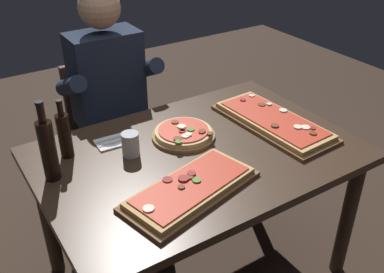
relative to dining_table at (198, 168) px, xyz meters
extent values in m
plane|color=#38281E|center=(0.00, 0.00, -0.64)|extent=(6.40, 6.40, 0.00)
cube|color=#3D2B1E|center=(0.00, 0.00, 0.08)|extent=(1.40, 0.96, 0.04)
cylinder|color=#3D2B1E|center=(0.62, -0.40, -0.29)|extent=(0.07, 0.07, 0.70)
cylinder|color=#3D2B1E|center=(-0.62, 0.40, -0.29)|extent=(0.07, 0.07, 0.70)
cylinder|color=#3D2B1E|center=(0.62, 0.40, -0.29)|extent=(0.07, 0.07, 0.70)
cube|color=brown|center=(-0.19, -0.23, 0.10)|extent=(0.60, 0.38, 0.02)
cube|color=tan|center=(-0.19, -0.23, 0.12)|extent=(0.55, 0.34, 0.02)
cube|color=#B72D19|center=(-0.19, -0.23, 0.13)|extent=(0.51, 0.30, 0.01)
cylinder|color=maroon|center=(-0.15, -0.18, 0.14)|extent=(0.03, 0.03, 0.01)
cylinder|color=beige|center=(-0.39, -0.28, 0.14)|extent=(0.04, 0.04, 0.01)
cylinder|color=maroon|center=(-0.25, -0.16, 0.14)|extent=(0.04, 0.04, 0.00)
cylinder|color=brown|center=(-0.17, -0.20, 0.14)|extent=(0.03, 0.03, 0.01)
cylinder|color=brown|center=(-0.23, -0.23, 0.14)|extent=(0.03, 0.03, 0.01)
cylinder|color=maroon|center=(-0.20, -0.20, 0.14)|extent=(0.04, 0.04, 0.01)
cylinder|color=#4C7F2D|center=(-0.16, -0.23, 0.14)|extent=(0.03, 0.03, 0.01)
cube|color=brown|center=(0.44, 0.00, 0.10)|extent=(0.31, 0.65, 0.02)
cube|color=tan|center=(0.44, 0.00, 0.12)|extent=(0.28, 0.61, 0.02)
cube|color=red|center=(0.44, 0.00, 0.13)|extent=(0.24, 0.56, 0.01)
cylinder|color=beige|center=(0.50, -0.16, 0.14)|extent=(0.04, 0.04, 0.01)
cylinder|color=brown|center=(0.39, -0.07, 0.14)|extent=(0.04, 0.04, 0.01)
cylinder|color=beige|center=(0.51, 0.25, 0.14)|extent=(0.03, 0.03, 0.00)
cylinder|color=maroon|center=(0.52, -0.18, 0.14)|extent=(0.03, 0.03, 0.00)
cylinder|color=maroon|center=(0.43, 0.23, 0.14)|extent=(0.03, 0.03, 0.01)
cylinder|color=beige|center=(0.53, 0.03, 0.14)|extent=(0.04, 0.04, 0.01)
cylinder|color=brown|center=(0.49, -0.22, 0.14)|extent=(0.03, 0.03, 0.01)
cylinder|color=brown|center=(0.48, 0.13, 0.14)|extent=(0.04, 0.04, 0.00)
cylinder|color=beige|center=(0.51, 0.12, 0.14)|extent=(0.03, 0.03, 0.01)
cylinder|color=beige|center=(0.47, -0.14, 0.14)|extent=(0.04, 0.04, 0.01)
cylinder|color=olive|center=(0.01, 0.14, 0.10)|extent=(0.30, 0.30, 0.02)
cylinder|color=#E5C184|center=(0.01, 0.14, 0.12)|extent=(0.27, 0.27, 0.02)
cylinder|color=red|center=(0.01, 0.14, 0.13)|extent=(0.24, 0.24, 0.01)
cylinder|color=beige|center=(-0.02, 0.08, 0.14)|extent=(0.04, 0.04, 0.01)
cylinder|color=#4C7F2D|center=(0.04, 0.12, 0.14)|extent=(0.04, 0.04, 0.01)
cylinder|color=brown|center=(0.09, 0.04, 0.14)|extent=(0.03, 0.03, 0.01)
cylinder|color=brown|center=(0.07, 0.07, 0.14)|extent=(0.03, 0.03, 0.01)
cylinder|color=beige|center=(0.00, 0.08, 0.14)|extent=(0.03, 0.03, 0.01)
cylinder|color=brown|center=(-0.06, 0.08, 0.14)|extent=(0.04, 0.04, 0.01)
cylinder|color=brown|center=(0.01, 0.21, 0.14)|extent=(0.03, 0.03, 0.01)
cylinder|color=#4C7F2D|center=(-0.07, 0.05, 0.14)|extent=(0.03, 0.03, 0.01)
cylinder|color=beige|center=(0.01, 0.16, 0.14)|extent=(0.04, 0.04, 0.01)
cylinder|color=maroon|center=(0.00, 0.13, 0.14)|extent=(0.03, 0.03, 0.01)
cylinder|color=maroon|center=(0.06, 0.07, 0.14)|extent=(0.03, 0.03, 0.01)
cylinder|color=maroon|center=(-0.01, 0.12, 0.14)|extent=(0.03, 0.03, 0.01)
cylinder|color=black|center=(-0.50, 0.28, 0.20)|extent=(0.06, 0.06, 0.20)
cylinder|color=black|center=(-0.50, 0.28, 0.32)|extent=(0.02, 0.02, 0.06)
cylinder|color=black|center=(-0.50, 0.28, 0.36)|extent=(0.03, 0.03, 0.01)
cylinder|color=black|center=(-0.61, 0.15, 0.22)|extent=(0.06, 0.06, 0.26)
cylinder|color=black|center=(-0.61, 0.15, 0.39)|extent=(0.03, 0.03, 0.08)
cylinder|color=black|center=(-0.61, 0.15, 0.43)|extent=(0.03, 0.03, 0.01)
cylinder|color=silver|center=(-0.26, 0.13, 0.15)|extent=(0.08, 0.08, 0.11)
cube|color=white|center=(-0.28, 0.27, 0.10)|extent=(0.19, 0.12, 0.01)
cube|color=silver|center=(-0.28, 0.25, 0.10)|extent=(0.17, 0.02, 0.00)
cube|color=silver|center=(-0.28, 0.29, 0.10)|extent=(0.17, 0.02, 0.00)
cube|color=#3D2B1E|center=(-0.09, 0.78, -0.21)|extent=(0.44, 0.44, 0.04)
cube|color=#3D2B1E|center=(-0.09, 0.98, 0.02)|extent=(0.40, 0.04, 0.42)
cylinder|color=#3D2B1E|center=(-0.28, 0.59, -0.44)|extent=(0.04, 0.04, 0.41)
cylinder|color=#3D2B1E|center=(0.10, 0.59, -0.44)|extent=(0.04, 0.04, 0.41)
cylinder|color=#3D2B1E|center=(-0.28, 0.97, -0.44)|extent=(0.04, 0.04, 0.41)
cylinder|color=#3D2B1E|center=(0.10, 0.97, -0.44)|extent=(0.04, 0.04, 0.41)
cylinder|color=#23232D|center=(-0.19, 0.60, -0.42)|extent=(0.11, 0.11, 0.45)
cylinder|color=#23232D|center=(0.01, 0.60, -0.42)|extent=(0.11, 0.11, 0.45)
cube|color=#23232D|center=(-0.09, 0.68, -0.13)|extent=(0.34, 0.40, 0.12)
cube|color=#1E283D|center=(-0.09, 0.78, 0.19)|extent=(0.38, 0.22, 0.52)
sphere|color=tan|center=(-0.09, 0.78, 0.58)|extent=(0.22, 0.22, 0.22)
cylinder|color=#1E283D|center=(-0.31, 0.73, 0.21)|extent=(0.09, 0.31, 0.21)
cylinder|color=#1E283D|center=(0.13, 0.73, 0.21)|extent=(0.09, 0.31, 0.21)
camera|label=1|loc=(-0.92, -1.38, 1.16)|focal=41.24mm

